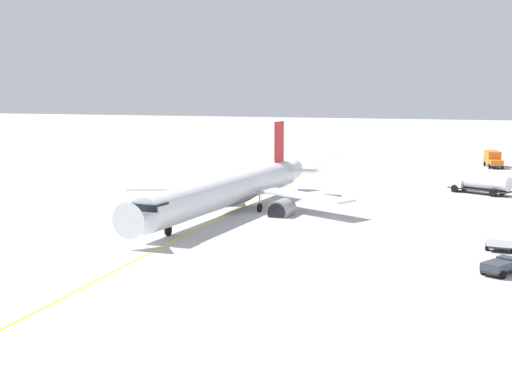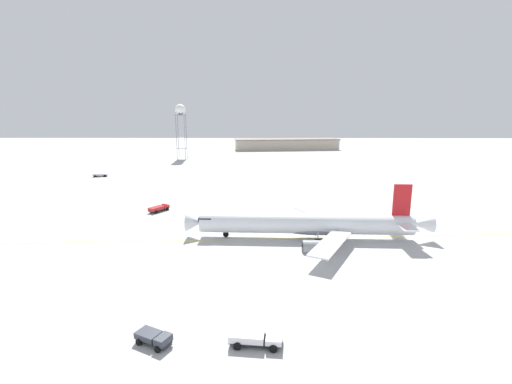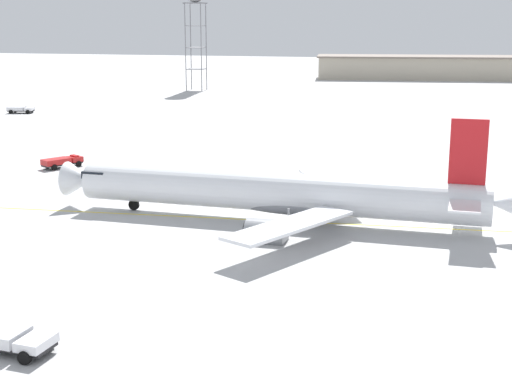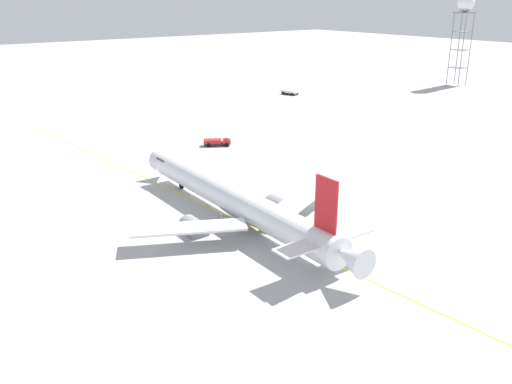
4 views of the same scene
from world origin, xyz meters
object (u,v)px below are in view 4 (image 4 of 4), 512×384
Objects in this scene: airliner_main at (237,202)px; ops_pickup_truck at (217,142)px; pushback_tug_truck_extra at (290,92)px; radar_tower at (465,8)px.

ops_pickup_truck is at bearing -27.46° from airliner_main.
airliner_main is at bearing -56.61° from pushback_tug_truck_extra.
pushback_tug_truck_extra is at bearing 70.85° from radar_tower.
pushback_tug_truck_extra is at bearing 68.03° from ops_pickup_truck.
airliner_main is 8.27× the size of pushback_tug_truck_extra.
airliner_main is 1.62× the size of radar_tower.
airliner_main reaches higher than ops_pickup_truck.
airliner_main is 97.18m from pushback_tug_truck_extra.
ops_pickup_truck is at bearing 99.02° from radar_tower.
pushback_tug_truck_extra is (69.03, -68.38, -1.78)m from airliner_main.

